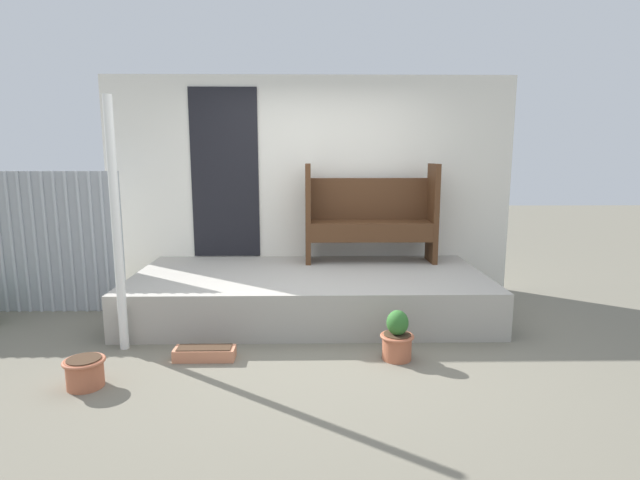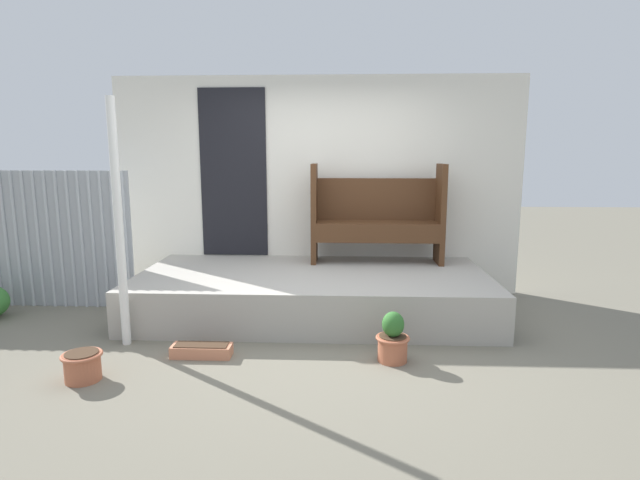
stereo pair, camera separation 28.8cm
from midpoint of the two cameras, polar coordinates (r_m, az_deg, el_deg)
The scene contains 9 objects.
ground_plane at distance 4.60m, azimuth 0.90°, elevation -11.76°, with size 24.00×24.00×0.00m, color #706B5B.
porch_slab at distance 5.36m, azimuth 0.75°, elevation -6.08°, with size 3.67×1.74×0.45m.
house_wall at distance 6.06m, azimuth 0.66°, elevation 6.18°, with size 4.87×0.08×2.60m.
fence_corrugated at distance 6.38m, azimuth -30.21°, elevation 0.06°, with size 2.58×0.05×1.52m.
support_post at distance 4.60m, azimuth -20.37°, elevation 1.62°, with size 0.08×0.08×2.17m.
bench at distance 5.79m, azimuth 7.92°, elevation 3.02°, with size 1.50×0.41×1.13m.
flower_pot_left at distance 4.21m, azimuth -23.72°, elevation -12.97°, with size 0.30×0.30×0.22m.
flower_pot_middle at distance 4.24m, azimuth 10.28°, elevation -11.17°, with size 0.28×0.28×0.42m.
planter_box_rect at distance 4.40m, azimuth -11.51°, elevation -12.28°, with size 0.51×0.17×0.11m.
Camera 2 is at (0.27, -4.27, 1.70)m, focal length 28.00 mm.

